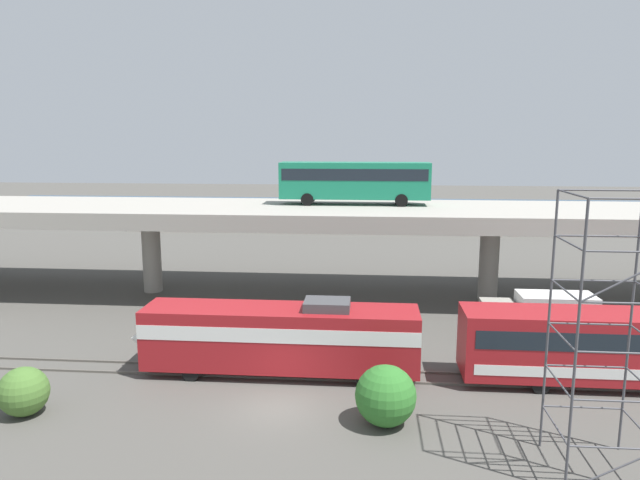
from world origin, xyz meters
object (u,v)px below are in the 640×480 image
(parked_car_0, at_px, (228,211))
(parked_car_1, at_px, (386,214))
(parked_car_2, at_px, (338,213))
(parked_car_5, at_px, (322,215))
(service_truck_west, at_px, (541,316))
(transit_bus_on_overpass, at_px, (355,179))
(scaffolding_tower, at_px, (607,329))
(parked_car_4, at_px, (366,216))
(parked_car_3, at_px, (285,215))
(train_locomotive, at_px, (267,335))

(parked_car_0, height_order, parked_car_1, same)
(parked_car_2, height_order, parked_car_5, same)
(parked_car_0, bearing_deg, service_truck_west, 124.21)
(transit_bus_on_overpass, distance_m, service_truck_west, 18.02)
(service_truck_west, bearing_deg, scaffolding_tower, 82.21)
(parked_car_0, bearing_deg, parked_car_2, 179.69)
(parked_car_1, height_order, parked_car_4, same)
(service_truck_west, height_order, parked_car_3, service_truck_west)
(service_truck_west, relative_size, parked_car_0, 1.49)
(parked_car_0, relative_size, parked_car_3, 1.07)
(parked_car_2, bearing_deg, parked_car_3, 22.40)
(transit_bus_on_overpass, bearing_deg, parked_car_3, 108.14)
(service_truck_west, height_order, parked_car_0, service_truck_west)
(parked_car_1, distance_m, parked_car_5, 8.91)
(transit_bus_on_overpass, bearing_deg, service_truck_west, -42.84)
(parked_car_3, xyz_separation_m, parked_car_5, (5.05, 0.54, 0.00))
(parked_car_1, bearing_deg, parked_car_0, -1.95)
(parked_car_3, bearing_deg, parked_car_4, 176.77)
(service_truck_west, relative_size, scaffolding_tower, 0.64)
(parked_car_1, bearing_deg, service_truck_west, 100.72)
(parked_car_2, distance_m, parked_car_4, 5.40)
(scaffolding_tower, bearing_deg, parked_car_0, 115.75)
(service_truck_west, bearing_deg, parked_car_5, -68.22)
(service_truck_west, distance_m, parked_car_5, 46.45)
(service_truck_west, relative_size, parked_car_1, 1.63)
(parked_car_2, bearing_deg, service_truck_west, 108.50)
(train_locomotive, height_order, parked_car_0, train_locomotive)
(service_truck_west, bearing_deg, parked_car_1, -79.28)
(parked_car_3, height_order, parked_car_5, same)
(scaffolding_tower, bearing_deg, parked_car_1, 96.24)
(parked_car_1, height_order, parked_car_2, same)
(parked_car_3, distance_m, parked_car_4, 11.15)
(transit_bus_on_overpass, height_order, scaffolding_tower, scaffolding_tower)
(service_truck_west, bearing_deg, parked_car_0, -55.79)
(parked_car_5, bearing_deg, scaffolding_tower, 104.81)
(parked_car_3, bearing_deg, parked_car_2, -157.60)
(parked_car_4, bearing_deg, scaffolding_tower, 99.21)
(parked_car_2, distance_m, parked_car_3, 7.64)
(train_locomotive, xyz_separation_m, service_truck_west, (16.12, 6.46, -0.56))
(service_truck_west, bearing_deg, parked_car_3, -62.38)
(train_locomotive, relative_size, parked_car_0, 3.43)
(parked_car_0, distance_m, parked_car_2, 15.77)
(parked_car_3, bearing_deg, scaffolding_tower, 109.55)
(train_locomotive, bearing_deg, scaffolding_tower, 150.23)
(train_locomotive, bearing_deg, parked_car_1, -98.47)
(scaffolding_tower, bearing_deg, parked_car_2, 102.43)
(service_truck_west, xyz_separation_m, parked_car_0, (-30.99, 45.59, 0.42))
(parked_car_1, xyz_separation_m, parked_car_5, (-8.75, -1.69, 0.00))
(transit_bus_on_overpass, height_order, parked_car_1, transit_bus_on_overpass)
(parked_car_4, bearing_deg, service_truck_west, 104.88)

